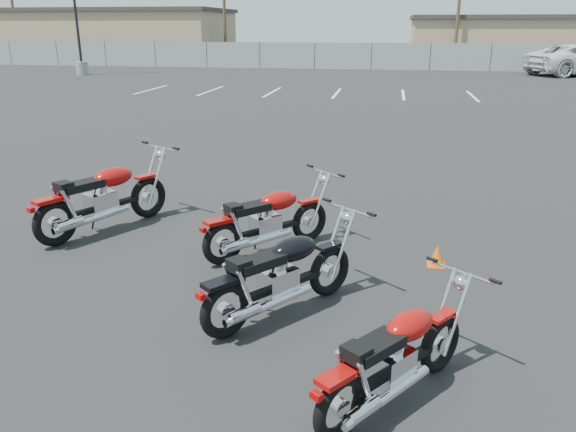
% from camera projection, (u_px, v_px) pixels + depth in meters
% --- Properties ---
extents(ground, '(120.00, 120.00, 0.00)m').
position_uv_depth(ground, '(263.00, 281.00, 6.86)').
color(ground, black).
rests_on(ground, ground).
extents(motorcycle_front_red, '(1.55, 2.25, 1.15)m').
position_uv_depth(motorcycle_front_red, '(104.00, 198.00, 8.37)').
color(motorcycle_front_red, black).
rests_on(motorcycle_front_red, ground).
extents(motorcycle_second_black, '(1.64, 1.87, 1.03)m').
position_uv_depth(motorcycle_second_black, '(281.00, 275.00, 5.91)').
color(motorcycle_second_black, black).
rests_on(motorcycle_second_black, ground).
extents(motorcycle_third_red, '(1.72, 1.78, 1.02)m').
position_uv_depth(motorcycle_third_red, '(268.00, 220.00, 7.57)').
color(motorcycle_third_red, black).
rests_on(motorcycle_third_red, ground).
extents(motorcycle_rear_red, '(1.46, 1.71, 0.93)m').
position_uv_depth(motorcycle_rear_red, '(396.00, 357.00, 4.53)').
color(motorcycle_rear_red, black).
rests_on(motorcycle_rear_red, ground).
extents(training_cone_near, '(0.23, 0.23, 0.28)m').
position_uv_depth(training_cone_near, '(437.00, 255.00, 7.26)').
color(training_cone_near, '#E6590C').
rests_on(training_cone_near, ground).
extents(light_pole_west, '(0.80, 0.70, 9.17)m').
position_uv_depth(light_pole_west, '(78.00, 36.00, 34.44)').
color(light_pole_west, gray).
rests_on(light_pole_west, ground).
extents(chainlink_fence, '(80.06, 0.06, 1.80)m').
position_uv_depth(chainlink_fence, '(371.00, 56.00, 39.18)').
color(chainlink_fence, gray).
rests_on(chainlink_fence, ground).
extents(tan_building_west, '(18.40, 10.40, 4.30)m').
position_uv_depth(tan_building_west, '(121.00, 35.00, 48.95)').
color(tan_building_west, tan).
rests_on(tan_building_west, ground).
extents(tan_building_east, '(14.40, 9.40, 3.70)m').
position_uv_depth(tan_building_east, '(500.00, 39.00, 45.59)').
color(tan_building_east, tan).
rests_on(tan_building_east, ground).
extents(utility_pole_a, '(1.80, 0.24, 9.00)m').
position_uv_depth(utility_pole_a, '(12.00, 3.00, 46.67)').
color(utility_pole_a, '#4A3422').
rests_on(utility_pole_a, ground).
extents(utility_pole_b, '(1.80, 0.24, 9.00)m').
position_uv_depth(utility_pole_b, '(224.00, 2.00, 44.61)').
color(utility_pole_b, '#4A3422').
rests_on(utility_pole_b, ground).
extents(utility_pole_c, '(1.80, 0.24, 9.00)m').
position_uv_depth(utility_pole_c, '(459.00, 0.00, 40.69)').
color(utility_pole_c, '#4A3422').
rests_on(utility_pole_c, ground).
extents(parking_line_stripes, '(15.12, 4.00, 0.01)m').
position_uv_depth(parking_line_stripes, '(304.00, 93.00, 25.91)').
color(parking_line_stripes, silver).
rests_on(parking_line_stripes, ground).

